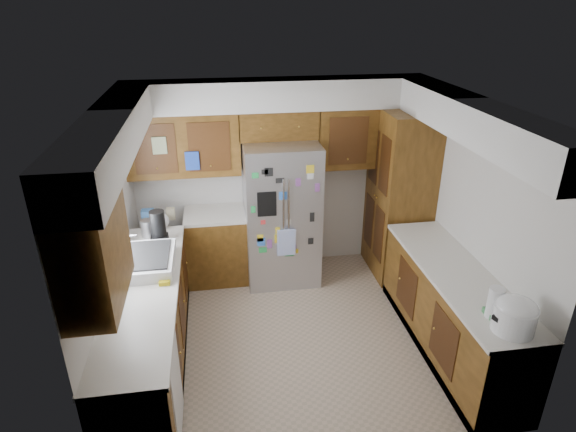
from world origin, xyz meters
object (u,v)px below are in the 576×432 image
object	(u,v)px
fridge	(281,213)
rice_cooker	(515,314)
paper_towel	(495,303)
pantry	(399,195)

from	to	relation	value
fridge	rice_cooker	bearing A→B (deg)	-59.87
rice_cooker	paper_towel	bearing A→B (deg)	107.55
paper_towel	fridge	bearing A→B (deg)	121.02
rice_cooker	paper_towel	xyz separation A→B (m)	(-0.06, 0.19, -0.01)
fridge	paper_towel	xyz separation A→B (m)	(1.44, -2.39, 0.16)
fridge	paper_towel	size ratio (longest dim) A/B	6.46
pantry	rice_cooker	distance (m)	2.53
rice_cooker	paper_towel	size ratio (longest dim) A/B	1.23
pantry	fridge	bearing A→B (deg)	177.94
paper_towel	rice_cooker	bearing A→B (deg)	-72.45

